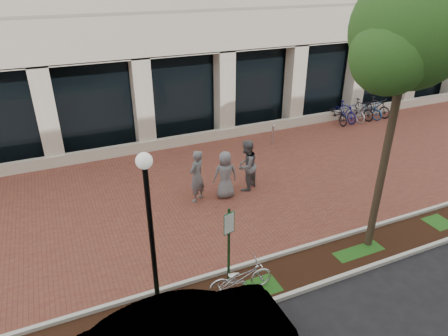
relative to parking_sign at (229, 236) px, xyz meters
name	(u,v)px	position (x,y,z in m)	size (l,w,h in m)	color
ground	(228,186)	(2.18, 4.82, -1.47)	(120.00, 120.00, 0.00)	black
brick_plaza	(228,185)	(2.18, 4.82, -1.46)	(40.00, 9.00, 0.01)	brown
planting_strip	(305,268)	(2.18, -0.43, -1.46)	(40.00, 1.50, 0.01)	black
curb_plaza_side	(291,251)	(2.18, 0.32, -1.41)	(40.00, 0.12, 0.12)	beige
curb_street_side	(322,284)	(2.18, -1.18, -1.41)	(40.00, 0.12, 0.12)	beige
parking_sign	(229,236)	(0.00, 0.00, 0.00)	(0.34, 0.07, 2.29)	#14391B
lamppost	(151,228)	(-2.00, -0.14, 0.92)	(0.36, 0.36, 4.23)	black
street_tree	(409,38)	(4.62, -0.24, 4.61)	(3.46, 2.88, 7.72)	#443626
locked_bicycle	(241,278)	(0.11, -0.48, -1.01)	(0.61, 1.74, 0.91)	silver
pedestrian_left	(197,176)	(0.70, 4.30, -0.48)	(0.72, 0.47, 1.97)	#5E5F63
pedestrian_mid	(246,165)	(2.69, 4.33, -0.47)	(0.97, 0.75, 1.99)	slate
pedestrian_right	(225,175)	(1.73, 4.12, -0.57)	(0.88, 0.57, 1.80)	slate
bollard	(273,135)	(5.80, 7.68, -0.96)	(0.12, 0.12, 1.00)	silver
bike_rack_cluster	(357,110)	(11.85, 8.89, -0.95)	(3.57, 1.97, 1.10)	black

